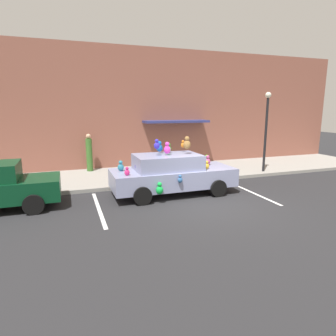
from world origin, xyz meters
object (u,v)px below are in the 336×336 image
plush_covered_car (172,173)px  street_lamp_post (266,124)px  teddy_bear_on_sidewalk (140,174)px  pedestrian_near_shopfront (89,153)px

plush_covered_car → street_lamp_post: bearing=17.2°
teddy_bear_on_sidewalk → street_lamp_post: street_lamp_post is taller
teddy_bear_on_sidewalk → pedestrian_near_shopfront: bearing=121.6°
plush_covered_car → pedestrian_near_shopfront: size_ratio=2.51×
plush_covered_car → pedestrian_near_shopfront: 5.40m
pedestrian_near_shopfront → teddy_bear_on_sidewalk: bearing=-58.4°
teddy_bear_on_sidewalk → street_lamp_post: (6.36, 0.04, 2.03)m
teddy_bear_on_sidewalk → street_lamp_post: 6.68m
teddy_bear_on_sidewalk → street_lamp_post: size_ratio=0.19×
plush_covered_car → teddy_bear_on_sidewalk: bearing=115.9°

